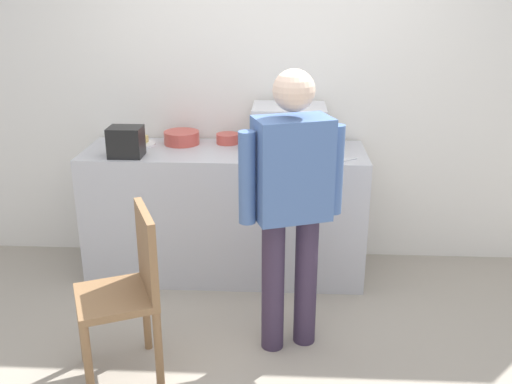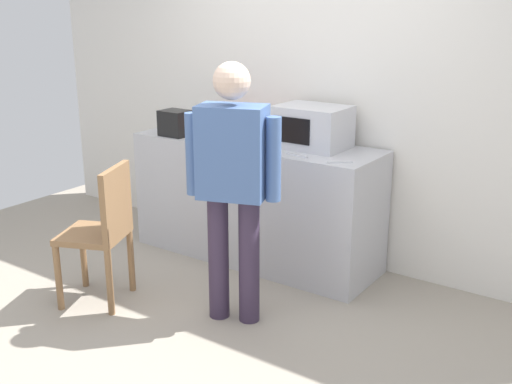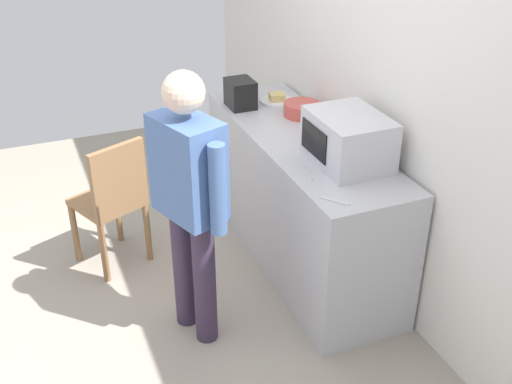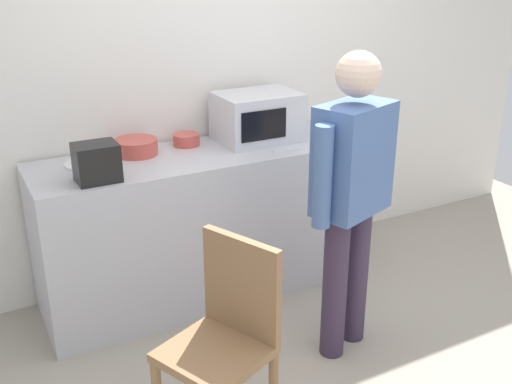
# 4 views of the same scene
# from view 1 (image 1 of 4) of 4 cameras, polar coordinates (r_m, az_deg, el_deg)

# --- Properties ---
(ground_plane) EXTENTS (6.00, 6.00, 0.00)m
(ground_plane) POSITION_cam_1_polar(r_m,az_deg,el_deg) (3.29, 0.30, -17.91)
(ground_plane) COLOR #9E9384
(back_wall) EXTENTS (5.40, 0.13, 2.60)m
(back_wall) POSITION_cam_1_polar(r_m,az_deg,el_deg) (4.25, 1.38, 10.31)
(back_wall) COLOR silver
(back_wall) RESTS_ON ground_plane
(kitchen_counter) EXTENTS (1.95, 0.62, 0.93)m
(kitchen_counter) POSITION_cam_1_polar(r_m,az_deg,el_deg) (4.13, -3.03, -2.06)
(kitchen_counter) COLOR #B7B7BC
(kitchen_counter) RESTS_ON ground_plane
(microwave) EXTENTS (0.50, 0.39, 0.30)m
(microwave) POSITION_cam_1_polar(r_m,az_deg,el_deg) (3.99, 3.29, 6.45)
(microwave) COLOR silver
(microwave) RESTS_ON kitchen_counter
(sandwich_plate) EXTENTS (0.24, 0.24, 0.07)m
(sandwich_plate) POSITION_cam_1_polar(r_m,az_deg,el_deg) (4.18, -11.65, 4.87)
(sandwich_plate) COLOR white
(sandwich_plate) RESTS_ON kitchen_counter
(salad_bowl) EXTENTS (0.25, 0.25, 0.09)m
(salad_bowl) POSITION_cam_1_polar(r_m,az_deg,el_deg) (4.16, -7.41, 5.39)
(salad_bowl) COLOR #C64C42
(salad_bowl) RESTS_ON kitchen_counter
(cereal_bowl) EXTENTS (0.16, 0.16, 0.07)m
(cereal_bowl) POSITION_cam_1_polar(r_m,az_deg,el_deg) (4.15, -2.84, 5.34)
(cereal_bowl) COLOR #C64C42
(cereal_bowl) RESTS_ON kitchen_counter
(toaster) EXTENTS (0.22, 0.18, 0.20)m
(toaster) POSITION_cam_1_polar(r_m,az_deg,el_deg) (3.90, -12.82, 4.90)
(toaster) COLOR black
(toaster) RESTS_ON kitchen_counter
(fork_utensil) EXTENTS (0.17, 0.04, 0.01)m
(fork_utensil) POSITION_cam_1_polar(r_m,az_deg,el_deg) (3.76, 3.95, 3.27)
(fork_utensil) COLOR silver
(fork_utensil) RESTS_ON kitchen_counter
(spoon_utensil) EXTENTS (0.15, 0.12, 0.01)m
(spoon_utensil) POSITION_cam_1_polar(r_m,az_deg,el_deg) (3.78, 9.00, 3.14)
(spoon_utensil) COLOR silver
(spoon_utensil) RESTS_ON kitchen_counter
(person_standing) EXTENTS (0.56, 0.36, 1.62)m
(person_standing) POSITION_cam_1_polar(r_m,az_deg,el_deg) (3.11, 3.55, -0.27)
(person_standing) COLOR #362940
(person_standing) RESTS_ON ground_plane
(wooden_chair) EXTENTS (0.53, 0.53, 0.94)m
(wooden_chair) POSITION_cam_1_polar(r_m,az_deg,el_deg) (3.12, -12.50, -9.16)
(wooden_chair) COLOR olive
(wooden_chair) RESTS_ON ground_plane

